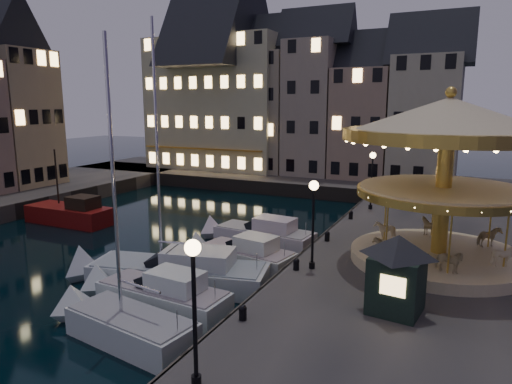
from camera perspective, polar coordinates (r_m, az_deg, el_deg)
The scene contains 28 objects.
ground at distance 24.56m, azimuth -10.29°, elevation -10.43°, with size 160.00×160.00×0.00m, color black.
quay_east at distance 25.86m, azimuth 25.26°, elevation -8.70°, with size 16.00×56.00×1.30m, color #474442.
quay_north at distance 51.88m, azimuth 0.42°, elevation 1.87°, with size 44.00×12.00×1.30m, color #474442.
quaywall_e at distance 26.91m, azimuth 7.90°, elevation -6.95°, with size 0.15×44.00×1.30m, color #47423A.
quaywall_n at distance 45.69m, azimuth -0.46°, elevation 0.62°, with size 48.00×0.15×1.30m, color #47423A.
streetlamp_a at distance 12.39m, azimuth -7.77°, elevation -12.34°, with size 0.44×0.44×4.17m.
streetlamp_b at distance 21.06m, azimuth 7.17°, elevation -2.50°, with size 0.44×0.44×4.17m.
streetlamp_c at distance 33.94m, azimuth 14.30°, elevation 2.40°, with size 0.44×0.44×4.17m.
bollard_a at distance 16.82m, azimuth -1.67°, elevation -14.73°, with size 0.30×0.30×0.57m.
bollard_b at distance 21.49m, azimuth 5.05°, elevation -8.90°, with size 0.30×0.30×0.57m.
bollard_c at distance 26.01m, azimuth 8.89°, elevation -5.42°, with size 0.30×0.30×0.57m.
bollard_d at distance 31.16m, azimuth 11.76°, elevation -2.77°, with size 0.30×0.30×0.57m.
townhouse_na at distance 58.66m, azimuth -9.13°, elevation 9.79°, with size 5.50×8.00×12.80m.
townhouse_nb at distance 55.77m, azimuth -4.43°, elevation 10.35°, with size 6.16×8.00×13.80m.
townhouse_nc at distance 53.04m, azimuth 1.36°, elevation 10.89°, with size 6.82×8.00×14.80m.
townhouse_nd at distance 50.98m, azimuth 7.40°, elevation 11.36°, with size 5.50×8.00×15.80m.
townhouse_ne at distance 49.59m, azimuth 13.44°, elevation 9.43°, with size 6.16×8.00×12.80m.
townhouse_nf at distance 48.68m, azimuth 20.54°, elevation 9.60°, with size 6.82×8.00×13.80m.
townhouse_wc at distance 49.25m, azimuth -28.46°, elevation 9.22°, with size 8.80×5.50×14.20m.
hotel_corner at distance 55.75m, azimuth -4.41°, elevation 11.90°, with size 17.60×9.00×16.80m.
motorboat_a at distance 18.95m, azimuth -16.47°, elevation -15.69°, with size 6.44×2.89×10.58m.
motorboat_b at distance 20.92m, azimuth -12.45°, elevation -12.54°, with size 7.13×2.41×2.15m.
motorboat_c at distance 23.32m, azimuth -10.54°, elevation -9.83°, with size 9.88×4.59×13.11m.
motorboat_d at distance 25.41m, azimuth -1.97°, elevation -7.98°, with size 6.52×3.06×2.15m.
motorboat_e at distance 29.11m, azimuth 0.31°, elevation -5.47°, with size 7.47×2.74×2.15m.
red_fishing_boat at distance 37.01m, azimuth -22.14°, elevation -2.63°, with size 6.84×2.37×5.75m.
carousel at distance 23.05m, azimuth 22.75°, elevation 4.94°, with size 9.56×9.56×8.36m.
ticket_kiosk at distance 17.56m, azimuth 17.30°, elevation -8.15°, with size 2.86×2.86×3.35m.
Camera 1 is at (13.48, -18.50, 8.91)m, focal length 32.00 mm.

